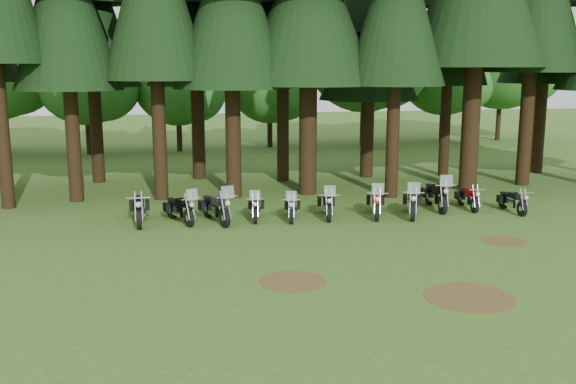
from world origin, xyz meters
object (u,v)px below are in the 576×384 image
Objects in this scene: motorcycle_10 at (512,202)px; motorcycle_9 at (468,199)px; motorcycle_0 at (139,210)px; motorcycle_4 at (292,208)px; motorcycle_7 at (412,203)px; motorcycle_1 at (180,210)px; motorcycle_8 at (436,196)px; motorcycle_2 at (216,209)px; motorcycle_3 at (256,208)px; motorcycle_6 at (376,204)px; motorcycle_5 at (327,205)px.

motorcycle_9 is at bearing 147.53° from motorcycle_10.
motorcycle_0 is at bearing -174.86° from motorcycle_9.
motorcycle_4 reaches higher than motorcycle_9.
motorcycle_7 is 4.05m from motorcycle_10.
motorcycle_1 is 9.97m from motorcycle_8.
motorcycle_2 is (1.27, -0.23, 0.04)m from motorcycle_1.
motorcycle_7 is 1.18× the size of motorcycle_10.
motorcycle_4 is 5.94m from motorcycle_8.
motorcycle_8 is (7.21, 0.26, 0.10)m from motorcycle_3.
motorcycle_8 is (1.37, 0.94, 0.03)m from motorcycle_7.
motorcycle_1 reaches higher than motorcycle_10.
motorcycle_4 is 3.20m from motorcycle_6.
motorcycle_6 reaches higher than motorcycle_4.
motorcycle_9 is at bearing 16.68° from motorcycle_4.
motorcycle_4 reaches higher than motorcycle_0.
motorcycle_5 is (4.15, -0.01, -0.04)m from motorcycle_2.
motorcycle_0 is 1.01× the size of motorcycle_2.
motorcycle_9 is at bearing 13.23° from motorcycle_5.
motorcycle_2 is 1.18× the size of motorcycle_3.
motorcycle_5 is at bearing -16.70° from motorcycle_2.
motorcycle_1 is 0.94× the size of motorcycle_7.
motorcycle_1 is at bearing -170.45° from motorcycle_3.
motorcycle_4 is 7.20m from motorcycle_9.
motorcycle_1 is at bearing -166.94° from motorcycle_6.
motorcycle_1 is 7.27m from motorcycle_6.
motorcycle_2 is 1.22× the size of motorcycle_4.
motorcycle_5 is (5.41, -0.24, -0.00)m from motorcycle_1.
motorcycle_1 is 11.24m from motorcycle_9.
motorcycle_1 is 8.63m from motorcycle_7.
motorcycle_6 is 2.80m from motorcycle_8.
motorcycle_6 is (5.99, -0.22, -0.02)m from motorcycle_2.
motorcycle_6 is at bearing -18.63° from motorcycle_2.
motorcycle_7 reaches higher than motorcycle_0.
motorcycle_1 is 0.95× the size of motorcycle_6.
motorcycle_2 reaches higher than motorcycle_9.
motorcycle_2 is (2.71, -0.39, 0.01)m from motorcycle_0.
motorcycle_2 reaches higher than motorcycle_5.
motorcycle_0 is at bearing -172.51° from motorcycle_3.
motorcycle_1 is 1.29m from motorcycle_2.
motorcycle_8 is (4.55, 0.47, 0.06)m from motorcycle_5.
motorcycle_1 is at bearing -163.64° from motorcycle_7.
motorcycle_6 is 5.41m from motorcycle_10.
motorcycle_2 is at bearing -172.72° from motorcycle_9.
motorcycle_8 is 2.89m from motorcycle_10.
motorcycle_8 is at bearing 16.19° from motorcycle_5.
motorcycle_8 is at bearing 178.00° from motorcycle_9.
motorcycle_3 is at bearing -171.35° from motorcycle_8.
motorcycle_7 is at bearing -20.27° from motorcycle_2.
motorcycle_6 is 4.02m from motorcycle_9.
motorcycle_0 is at bearing -171.65° from motorcycle_4.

